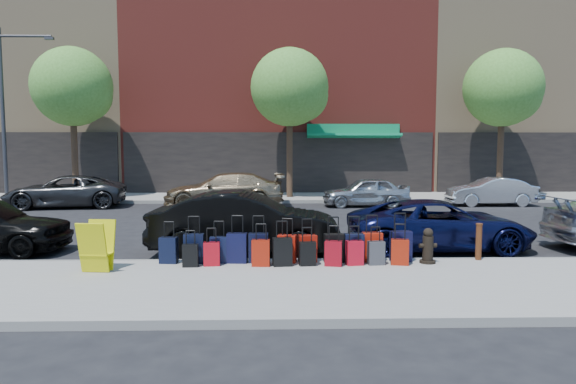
{
  "coord_description": "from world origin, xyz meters",
  "views": [
    {
      "loc": [
        -0.19,
        -15.82,
        2.69
      ],
      "look_at": [
        0.15,
        -1.5,
        1.39
      ],
      "focal_mm": 32.0,
      "sensor_mm": 36.0,
      "label": 1
    }
  ],
  "objects_px": {
    "tree_right": "(505,90)",
    "streetlight": "(7,103)",
    "bollard": "(479,241)",
    "car_far_3": "(491,192)",
    "car_near_2": "(439,225)",
    "car_far_2": "(366,192)",
    "car_near_1": "(245,223)",
    "car_far_1": "(224,190)",
    "suitcase_front_5": "(287,249)",
    "car_far_0": "(65,191)",
    "tree_left": "(75,89)",
    "tree_center": "(293,90)",
    "fire_hydrant": "(428,247)",
    "display_rack": "(97,247)"
  },
  "relations": [
    {
      "from": "fire_hydrant",
      "to": "car_far_1",
      "type": "xyz_separation_m",
      "value": [
        -5.54,
        11.48,
        0.25
      ]
    },
    {
      "from": "tree_left",
      "to": "fire_hydrant",
      "type": "height_order",
      "value": "tree_left"
    },
    {
      "from": "car_far_1",
      "to": "tree_left",
      "type": "bearing_deg",
      "value": -115.28
    },
    {
      "from": "suitcase_front_5",
      "to": "car_far_0",
      "type": "bearing_deg",
      "value": 141.38
    },
    {
      "from": "tree_right",
      "to": "fire_hydrant",
      "type": "xyz_separation_m",
      "value": [
        -8.04,
        -14.44,
        -4.91
      ]
    },
    {
      "from": "car_near_1",
      "to": "tree_left",
      "type": "bearing_deg",
      "value": 37.21
    },
    {
      "from": "car_near_1",
      "to": "car_far_1",
      "type": "distance_m",
      "value": 9.85
    },
    {
      "from": "tree_center",
      "to": "bollard",
      "type": "distance_m",
      "value": 15.41
    },
    {
      "from": "car_far_1",
      "to": "tree_center",
      "type": "bearing_deg",
      "value": 130.31
    },
    {
      "from": "streetlight",
      "to": "car_far_2",
      "type": "height_order",
      "value": "streetlight"
    },
    {
      "from": "tree_center",
      "to": "car_far_0",
      "type": "distance_m",
      "value": 11.42
    },
    {
      "from": "bollard",
      "to": "car_far_3",
      "type": "relative_size",
      "value": 0.21
    },
    {
      "from": "tree_center",
      "to": "streetlight",
      "type": "relative_size",
      "value": 0.91
    },
    {
      "from": "bollard",
      "to": "car_far_2",
      "type": "relative_size",
      "value": 0.21
    },
    {
      "from": "tree_right",
      "to": "car_far_1",
      "type": "relative_size",
      "value": 1.4
    },
    {
      "from": "streetlight",
      "to": "car_far_3",
      "type": "bearing_deg",
      "value": -4.96
    },
    {
      "from": "bollard",
      "to": "display_rack",
      "type": "bearing_deg",
      "value": -173.93
    },
    {
      "from": "car_near_2",
      "to": "car_far_1",
      "type": "xyz_separation_m",
      "value": [
        -6.47,
        9.37,
        0.1
      ]
    },
    {
      "from": "tree_left",
      "to": "display_rack",
      "type": "xyz_separation_m",
      "value": [
        6.05,
        -15.03,
        -4.76
      ]
    },
    {
      "from": "car_far_1",
      "to": "car_far_0",
      "type": "bearing_deg",
      "value": -94.08
    },
    {
      "from": "tree_left",
      "to": "car_far_2",
      "type": "bearing_deg",
      "value": -11.7
    },
    {
      "from": "car_near_1",
      "to": "car_far_3",
      "type": "distance_m",
      "value": 14.49
    },
    {
      "from": "tree_right",
      "to": "car_far_0",
      "type": "distance_m",
      "value": 21.22
    },
    {
      "from": "tree_right",
      "to": "car_far_3",
      "type": "height_order",
      "value": "tree_right"
    },
    {
      "from": "car_far_1",
      "to": "car_far_2",
      "type": "distance_m",
      "value": 6.24
    },
    {
      "from": "car_far_2",
      "to": "car_far_3",
      "type": "distance_m",
      "value": 5.69
    },
    {
      "from": "tree_center",
      "to": "car_far_2",
      "type": "xyz_separation_m",
      "value": [
        3.15,
        -2.83,
        -4.76
      ]
    },
    {
      "from": "bollard",
      "to": "car_near_1",
      "type": "xyz_separation_m",
      "value": [
        -5.28,
        1.46,
        0.2
      ]
    },
    {
      "from": "tree_center",
      "to": "suitcase_front_5",
      "type": "relative_size",
      "value": 7.53
    },
    {
      "from": "tree_left",
      "to": "streetlight",
      "type": "xyz_separation_m",
      "value": [
        -2.94,
        -0.7,
        -0.75
      ]
    },
    {
      "from": "tree_right",
      "to": "streetlight",
      "type": "distance_m",
      "value": 23.96
    },
    {
      "from": "tree_left",
      "to": "car_far_3",
      "type": "distance_m",
      "value": 20.09
    },
    {
      "from": "car_far_3",
      "to": "bollard",
      "type": "bearing_deg",
      "value": -23.68
    },
    {
      "from": "car_near_1",
      "to": "car_near_2",
      "type": "bearing_deg",
      "value": -83.59
    },
    {
      "from": "tree_right",
      "to": "suitcase_front_5",
      "type": "xyz_separation_m",
      "value": [
        -11.09,
        -14.31,
        -4.96
      ]
    },
    {
      "from": "suitcase_front_5",
      "to": "car_near_2",
      "type": "bearing_deg",
      "value": 38.38
    },
    {
      "from": "bollard",
      "to": "car_far_1",
      "type": "relative_size",
      "value": 0.16
    },
    {
      "from": "fire_hydrant",
      "to": "suitcase_front_5",
      "type": "bearing_deg",
      "value": 171.09
    },
    {
      "from": "tree_center",
      "to": "bollard",
      "type": "xyz_separation_m",
      "value": [
        3.69,
        -14.16,
        -4.84
      ]
    },
    {
      "from": "car_far_3",
      "to": "tree_right",
      "type": "bearing_deg",
      "value": 148.14
    },
    {
      "from": "car_far_0",
      "to": "tree_center",
      "type": "bearing_deg",
      "value": 98.33
    },
    {
      "from": "tree_left",
      "to": "car_far_1",
      "type": "relative_size",
      "value": 1.4
    },
    {
      "from": "tree_left",
      "to": "streetlight",
      "type": "bearing_deg",
      "value": -166.61
    },
    {
      "from": "streetlight",
      "to": "car_near_2",
      "type": "bearing_deg",
      "value": -34.64
    },
    {
      "from": "tree_left",
      "to": "car_far_1",
      "type": "height_order",
      "value": "tree_left"
    },
    {
      "from": "tree_left",
      "to": "tree_right",
      "type": "xyz_separation_m",
      "value": [
        21.0,
        0.0,
        0.0
      ]
    },
    {
      "from": "bollard",
      "to": "display_rack",
      "type": "height_order",
      "value": "display_rack"
    },
    {
      "from": "fire_hydrant",
      "to": "streetlight",
      "type": "bearing_deg",
      "value": 132.76
    },
    {
      "from": "suitcase_front_5",
      "to": "car_far_0",
      "type": "xyz_separation_m",
      "value": [
        -9.4,
        11.42,
        0.25
      ]
    },
    {
      "from": "fire_hydrant",
      "to": "car_far_2",
      "type": "bearing_deg",
      "value": 80.2
    }
  ]
}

